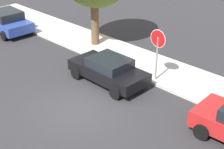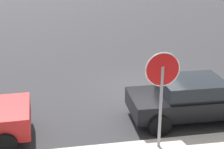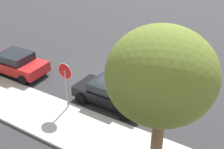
# 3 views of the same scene
# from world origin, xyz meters

# --- Properties ---
(ground_plane) EXTENTS (60.00, 60.00, 0.00)m
(ground_plane) POSITION_xyz_m (0.00, 0.00, 0.00)
(ground_plane) COLOR #2D2D30
(sidewalk_curb) EXTENTS (32.00, 2.96, 0.14)m
(sidewalk_curb) POSITION_xyz_m (0.00, 5.31, 0.07)
(sidewalk_curb) COLOR beige
(sidewalk_curb) RESTS_ON ground_plane
(stop_sign) EXTENTS (0.89, 0.08, 2.75)m
(stop_sign) POSITION_xyz_m (0.95, 4.21, 1.92)
(stop_sign) COLOR gray
(stop_sign) RESTS_ON ground_plane
(parked_car_black) EXTENTS (4.12, 2.05, 1.32)m
(parked_car_black) POSITION_xyz_m (-0.70, 2.55, 0.69)
(parked_car_black) COLOR black
(parked_car_black) RESTS_ON ground_plane
(parked_car_blue) EXTENTS (4.31, 2.28, 1.49)m
(parked_car_blue) POSITION_xyz_m (-10.73, 2.86, 0.76)
(parked_car_blue) COLOR #2D479E
(parked_car_blue) RESTS_ON ground_plane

